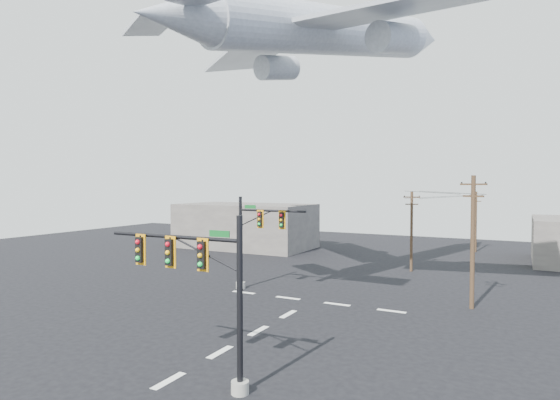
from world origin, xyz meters
The scene contains 10 objects.
ground centered at (0.00, 0.00, 0.00)m, with size 120.00×120.00×0.00m, color black.
lane_markings centered at (0.00, 5.33, 0.01)m, with size 14.00×21.20×0.01m.
signal_mast_near centered at (1.72, -3.68, 4.25)m, with size 7.49×0.82×7.49m.
signal_mast_far centered at (-5.73, 13.04, 4.09)m, with size 6.38×0.85×7.74m.
utility_pole_a centered at (10.86, 15.24, 4.91)m, with size 1.83×0.68×9.39m.
utility_pole_b centered at (4.10, 27.55, 4.19)m, with size 1.58×0.58×8.01m.
utility_pole_c centered at (8.66, 44.88, 4.08)m, with size 1.59×0.34×7.80m.
power_lines centered at (6.86, 29.71, 7.65)m, with size 8.34×29.65×0.78m.
airliner centered at (0.51, 14.26, 20.56)m, with size 30.35×32.81×8.89m.
building_left centered at (-20.00, 35.00, 3.00)m, with size 18.00×10.00×6.00m, color slate.
Camera 1 is at (13.88, -19.96, 8.81)m, focal length 30.00 mm.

